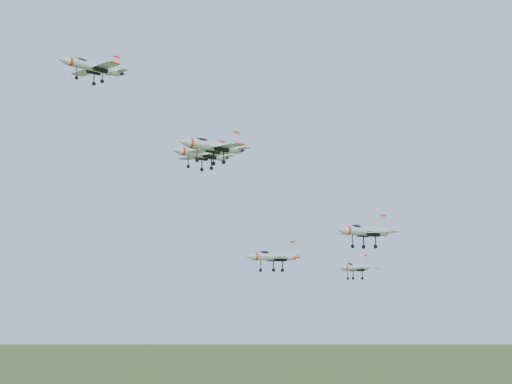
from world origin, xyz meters
TOP-DOWN VIEW (x-y plane):
  - jet_lead at (-16.12, 7.02)m, footprint 12.29×10.28m
  - jet_left_high at (2.42, 4.67)m, footprint 12.97×10.84m
  - jet_right_high at (-7.84, -13.68)m, footprint 11.99×9.95m
  - jet_left_low at (17.52, 4.65)m, footprint 13.02×10.74m
  - jet_right_low at (21.67, -13.43)m, footprint 13.47×11.15m
  - jet_trail at (34.83, 1.73)m, footprint 11.02×9.30m

SIDE VIEW (x-z plane):
  - jet_trail at x=34.83m, z-range 113.05..116.02m
  - jet_left_low at x=17.52m, z-range 114.76..118.24m
  - jet_right_low at x=21.67m, z-range 118.65..122.25m
  - jet_right_high at x=-7.84m, z-range 129.58..132.78m
  - jet_left_high at x=2.42m, z-range 131.54..135.01m
  - jet_lead at x=-16.12m, z-range 143.68..146.97m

